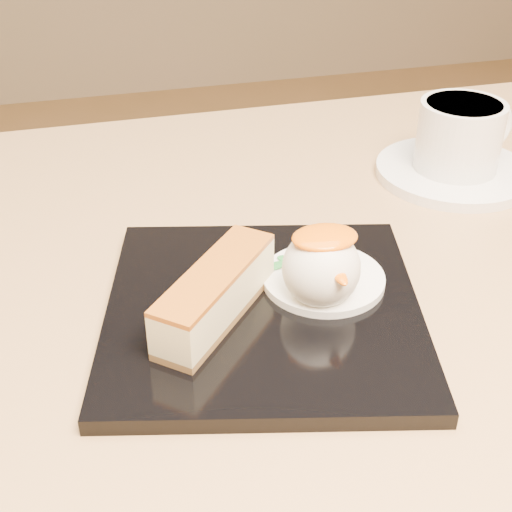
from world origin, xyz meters
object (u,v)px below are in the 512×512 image
object	(u,v)px
dessert_plate	(263,311)
ice_cream_scoop	(321,268)
cheesecake	(215,294)
coffee_cup	(461,134)
table	(329,454)
saucer	(453,172)

from	to	relation	value
dessert_plate	ice_cream_scoop	size ratio (longest dim) A/B	4.01
cheesecake	coffee_cup	world-z (taller)	coffee_cup
table	saucer	size ratio (longest dim) A/B	5.33
table	saucer	world-z (taller)	saucer
cheesecake	dessert_plate	bearing A→B (deg)	-40.59
cheesecake	coffee_cup	bearing A→B (deg)	-16.42
ice_cream_scoop	saucer	distance (m)	0.27
table	dessert_plate	world-z (taller)	dessert_plate
table	dessert_plate	distance (m)	0.17
saucer	coffee_cup	world-z (taller)	coffee_cup
table	coffee_cup	distance (m)	0.32
table	ice_cream_scoop	size ratio (longest dim) A/B	14.58
table	saucer	distance (m)	0.30
dessert_plate	saucer	bearing A→B (deg)	35.26
coffee_cup	dessert_plate	bearing A→B (deg)	-158.57
table	dessert_plate	size ratio (longest dim) A/B	3.64
dessert_plate	coffee_cup	world-z (taller)	coffee_cup
cheesecake	ice_cream_scoop	distance (m)	0.08
saucer	ice_cream_scoop	bearing A→B (deg)	-138.86
dessert_plate	coffee_cup	size ratio (longest dim) A/B	2.07
saucer	coffee_cup	bearing A→B (deg)	13.68
table	cheesecake	bearing A→B (deg)	-178.29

